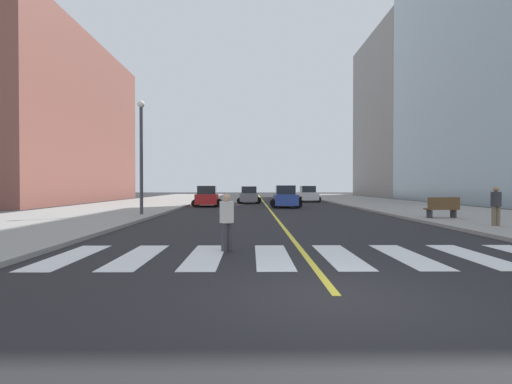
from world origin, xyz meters
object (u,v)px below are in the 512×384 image
(park_bench, at_px, (442,208))
(street_lamp, at_px, (141,147))
(car_white_nearest, at_px, (308,194))
(pedestrian_waiting_east, at_px, (496,204))
(car_red_third, at_px, (207,197))
(pedestrian_crossing, at_px, (227,219))
(car_blue_fourth, at_px, (285,197))
(car_gray_second, at_px, (249,195))

(park_bench, distance_m, street_lamp, 17.68)
(car_white_nearest, relative_size, pedestrian_waiting_east, 2.46)
(car_red_third, xyz_separation_m, pedestrian_waiting_east, (14.63, -19.99, 0.21))
(pedestrian_waiting_east, height_order, street_lamp, street_lamp)
(car_white_nearest, xyz_separation_m, street_lamp, (-13.36, -23.11, 3.40))
(car_red_third, bearing_deg, pedestrian_crossing, -84.71)
(pedestrian_waiting_east, relative_size, street_lamp, 0.25)
(car_red_third, relative_size, park_bench, 2.32)
(car_red_third, height_order, park_bench, car_red_third)
(park_bench, height_order, pedestrian_crossing, pedestrian_crossing)
(street_lamp, bearing_deg, pedestrian_crossing, -65.90)
(car_blue_fourth, xyz_separation_m, pedestrian_waiting_east, (7.63, -18.19, 0.19))
(car_gray_second, xyz_separation_m, pedestrian_waiting_east, (10.80, -26.50, 0.24))
(car_white_nearest, bearing_deg, car_blue_fourth, 72.64)
(pedestrian_crossing, bearing_deg, car_white_nearest, 37.39)
(park_bench, height_order, street_lamp, street_lamp)
(car_white_nearest, bearing_deg, street_lamp, 59.08)
(car_blue_fourth, xyz_separation_m, pedestrian_crossing, (-3.70, -24.03, 0.02))
(park_bench, relative_size, pedestrian_crossing, 1.10)
(street_lamp, bearing_deg, car_red_third, 77.85)
(car_gray_second, bearing_deg, pedestrian_crossing, -88.99)
(car_blue_fourth, height_order, park_bench, car_blue_fourth)
(car_white_nearest, xyz_separation_m, pedestrian_waiting_east, (3.95, -30.64, 0.22))
(park_bench, bearing_deg, car_red_third, 38.45)
(car_white_nearest, xyz_separation_m, car_blue_fourth, (-3.68, -12.45, 0.02))
(car_blue_fourth, height_order, pedestrian_waiting_east, car_blue_fourth)
(pedestrian_crossing, distance_m, pedestrian_waiting_east, 12.75)
(car_white_nearest, distance_m, pedestrian_waiting_east, 30.89)
(car_gray_second, distance_m, park_bench, 24.44)
(car_white_nearest, xyz_separation_m, car_red_third, (-10.68, -10.65, 0.01))
(pedestrian_crossing, relative_size, street_lamp, 0.24)
(car_red_third, relative_size, street_lamp, 0.62)
(car_gray_second, xyz_separation_m, car_blue_fourth, (3.17, -8.31, 0.05))
(pedestrian_waiting_east, bearing_deg, car_red_third, 123.42)
(pedestrian_crossing, bearing_deg, car_gray_second, 47.88)
(park_bench, height_order, pedestrian_waiting_east, pedestrian_waiting_east)
(car_gray_second, bearing_deg, pedestrian_waiting_east, -65.87)
(car_red_third, xyz_separation_m, park_bench, (14.35, -15.56, -0.19))
(car_blue_fourth, height_order, pedestrian_crossing, car_blue_fourth)
(park_bench, bearing_deg, street_lamp, 75.48)
(park_bench, relative_size, pedestrian_waiting_east, 1.08)
(park_bench, bearing_deg, pedestrian_waiting_east, 179.40)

